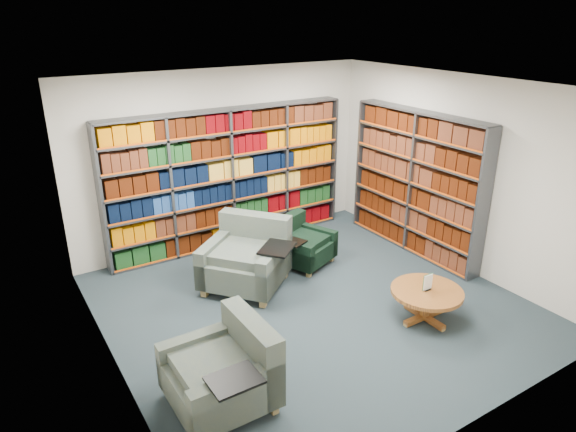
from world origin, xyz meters
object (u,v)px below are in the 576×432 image
chair_teal_front (228,372)px  coffee_table (426,296)px  chair_teal_left (248,259)px  chair_green_right (299,245)px

chair_teal_front → coffee_table: bearing=0.1°
chair_teal_left → chair_teal_front: size_ratio=1.34×
chair_green_right → coffee_table: (0.46, -2.15, 0.05)m
chair_teal_left → coffee_table: (1.42, -1.98, -0.05)m
chair_green_right → coffee_table: bearing=-78.1°
chair_teal_left → chair_green_right: size_ratio=1.41×
chair_teal_front → coffee_table: size_ratio=1.23×
chair_teal_left → coffee_table: chair_teal_left is taller
chair_green_right → chair_teal_left: bearing=-169.9°
chair_green_right → coffee_table: size_ratio=1.17×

